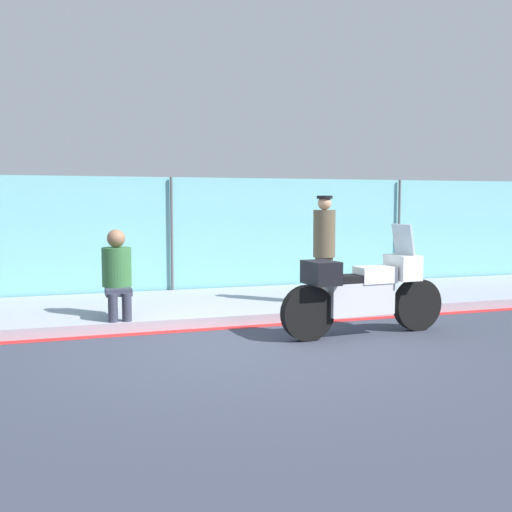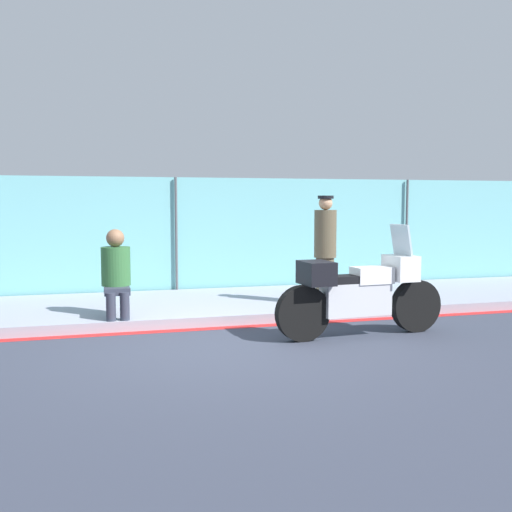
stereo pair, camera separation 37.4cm
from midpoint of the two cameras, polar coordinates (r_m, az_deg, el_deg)
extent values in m
plane|color=#333847|center=(7.43, -1.66, -8.69)|extent=(120.00, 120.00, 0.00)
cube|color=#8E93A3|center=(9.93, -5.32, -4.76)|extent=(35.52, 2.83, 0.15)
cube|color=red|center=(8.49, -3.48, -6.93)|extent=(35.52, 0.18, 0.01)
cube|color=#6BB2B7|center=(11.28, -6.73, 1.77)|extent=(33.74, 0.08, 2.24)
cylinder|color=#4C4C51|center=(11.19, -6.65, 1.74)|extent=(0.05, 0.05, 2.24)
cylinder|color=#4C4C51|center=(12.83, 14.96, 2.03)|extent=(0.05, 0.05, 2.24)
cylinder|color=black|center=(8.58, 16.19, -4.57)|extent=(0.73, 0.19, 0.72)
cylinder|color=black|center=(7.72, 5.86, -5.46)|extent=(0.73, 0.19, 0.72)
cube|color=silver|center=(8.05, 10.80, -4.04)|extent=(0.95, 0.34, 0.44)
cube|color=white|center=(8.13, 12.28, -1.79)|extent=(0.54, 0.34, 0.22)
cube|color=black|center=(7.96, 10.20, -2.18)|extent=(0.62, 0.32, 0.10)
cube|color=white|center=(8.36, 14.87, -1.10)|extent=(0.35, 0.50, 0.34)
cube|color=silver|center=(8.33, 14.93, 1.50)|extent=(0.13, 0.43, 0.42)
cube|color=black|center=(7.73, 7.14, -1.62)|extent=(0.39, 0.53, 0.30)
cylinder|color=brown|center=(9.66, 7.68, -2.35)|extent=(0.29, 0.29, 0.75)
cylinder|color=brown|center=(9.60, 7.73, 2.11)|extent=(0.35, 0.35, 0.75)
sphere|color=tan|center=(9.58, 7.76, 5.02)|extent=(0.22, 0.22, 0.22)
cylinder|color=black|center=(9.58, 7.77, 5.57)|extent=(0.25, 0.25, 0.05)
cylinder|color=#2D3342|center=(8.44, -12.42, -4.76)|extent=(0.13, 0.13, 0.39)
cylinder|color=#2D3342|center=(8.45, -11.16, -4.73)|extent=(0.13, 0.13, 0.39)
cube|color=#2D3342|center=(8.61, -11.90, -3.25)|extent=(0.35, 0.39, 0.10)
cylinder|color=#2D6033|center=(8.76, -12.02, -0.96)|extent=(0.41, 0.41, 0.55)
sphere|color=brown|center=(8.73, -12.07, 1.68)|extent=(0.26, 0.26, 0.26)
camera|label=1|loc=(0.19, -88.84, 0.10)|focal=42.00mm
camera|label=2|loc=(0.19, 91.16, -0.10)|focal=42.00mm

